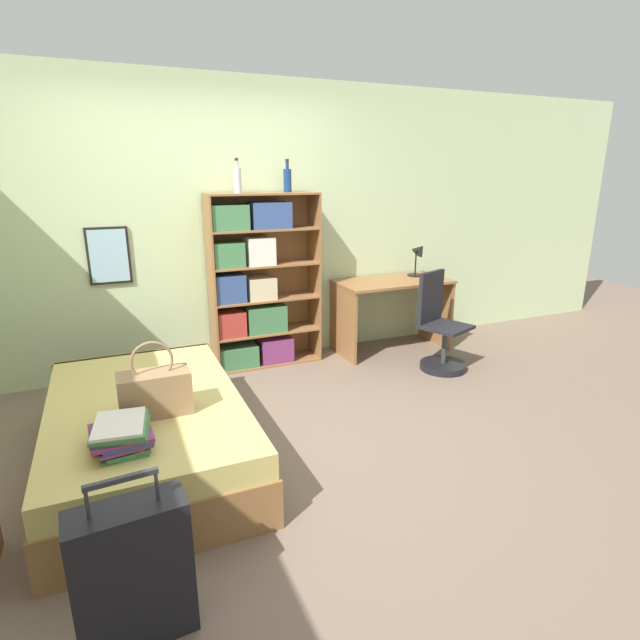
% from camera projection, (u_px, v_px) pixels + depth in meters
% --- Properties ---
extents(ground_plane, '(14.00, 14.00, 0.00)m').
position_uv_depth(ground_plane, '(258.00, 439.00, 3.46)').
color(ground_plane, '#756051').
extents(wall_back, '(10.00, 0.09, 2.60)m').
position_uv_depth(wall_back, '(202.00, 228.00, 4.49)').
color(wall_back, beige).
rests_on(wall_back, ground_plane).
extents(bed, '(1.15, 1.85, 0.43)m').
position_uv_depth(bed, '(148.00, 430.00, 3.14)').
color(bed, olive).
rests_on(bed, ground_plane).
extents(handbag, '(0.40, 0.19, 0.44)m').
position_uv_depth(handbag, '(155.00, 392.00, 2.86)').
color(handbag, '#93704C').
rests_on(handbag, bed).
extents(book_stack_on_bed, '(0.31, 0.37, 0.14)m').
position_uv_depth(book_stack_on_bed, '(122.00, 434.00, 2.52)').
color(book_stack_on_bed, '#427A4C').
rests_on(book_stack_on_bed, bed).
extents(suitcase, '(0.45, 0.22, 0.72)m').
position_uv_depth(suitcase, '(133.00, 573.00, 1.91)').
color(suitcase, black).
rests_on(suitcase, ground_plane).
extents(bookcase, '(1.01, 0.31, 1.61)m').
position_uv_depth(bookcase, '(254.00, 286.00, 4.61)').
color(bookcase, olive).
rests_on(bookcase, ground_plane).
extents(bottle_green, '(0.07, 0.07, 0.29)m').
position_uv_depth(bottle_green, '(237.00, 180.00, 4.31)').
color(bottle_green, '#B7BCC1').
rests_on(bottle_green, bookcase).
extents(bottle_brown, '(0.07, 0.07, 0.29)m').
position_uv_depth(bottle_brown, '(287.00, 180.00, 4.49)').
color(bottle_brown, navy).
rests_on(bottle_brown, bookcase).
extents(desk, '(1.15, 0.60, 0.74)m').
position_uv_depth(desk, '(392.00, 302.00, 5.09)').
color(desk, olive).
rests_on(desk, ground_plane).
extents(desk_lamp, '(0.21, 0.16, 0.36)m').
position_uv_depth(desk_lamp, '(419.00, 254.00, 5.20)').
color(desk_lamp, black).
rests_on(desk_lamp, desk).
extents(desk_chair, '(0.51, 0.51, 0.91)m').
position_uv_depth(desk_chair, '(440.00, 338.00, 4.65)').
color(desk_chair, black).
rests_on(desk_chair, ground_plane).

